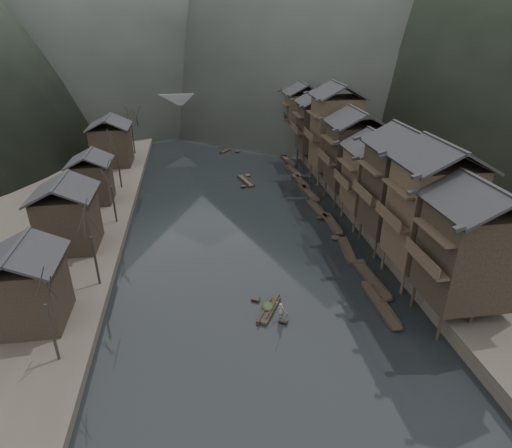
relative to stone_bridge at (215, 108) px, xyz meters
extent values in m
plane|color=black|center=(0.00, -72.00, -5.11)|extent=(300.00, 300.00, 0.00)
cube|color=#2D2823|center=(35.00, -32.00, -4.21)|extent=(40.00, 200.00, 1.80)
cube|color=#2D2823|center=(-35.00, -32.00, -4.51)|extent=(40.00, 200.00, 1.20)
cylinder|color=black|center=(14.20, -82.40, -3.81)|extent=(0.30, 0.30, 2.90)
cylinder|color=black|center=(14.20, -77.60, -3.81)|extent=(0.30, 0.30, 2.90)
cylinder|color=black|center=(16.95, -82.40, -3.81)|extent=(0.30, 0.30, 2.90)
cylinder|color=black|center=(16.95, -77.60, -3.81)|extent=(0.30, 0.30, 2.90)
cube|color=black|center=(17.30, -80.00, 1.80)|extent=(7.00, 6.00, 8.62)
cube|color=#2C2218|center=(13.30, -80.00, 1.37)|extent=(1.20, 5.70, 0.25)
cylinder|color=#2C2218|center=(14.20, -75.40, -3.81)|extent=(0.30, 0.30, 2.90)
cylinder|color=#2C2218|center=(14.20, -70.60, -3.81)|extent=(0.30, 0.30, 2.90)
cylinder|color=#2C2218|center=(16.95, -75.40, -3.81)|extent=(0.30, 0.30, 2.90)
cylinder|color=#2C2218|center=(16.95, -70.60, -3.81)|extent=(0.30, 0.30, 2.90)
cube|color=#2C2218|center=(17.30, -73.00, 2.56)|extent=(7.00, 6.00, 10.14)
cube|color=#2C2218|center=(13.30, -73.00, 2.05)|extent=(1.20, 5.70, 0.25)
cylinder|color=black|center=(14.20, -68.40, -3.81)|extent=(0.30, 0.30, 2.90)
cylinder|color=black|center=(14.20, -63.60, -3.81)|extent=(0.30, 0.30, 2.90)
cylinder|color=black|center=(16.95, -68.40, -3.81)|extent=(0.30, 0.30, 2.90)
cylinder|color=black|center=(16.95, -63.60, -3.81)|extent=(0.30, 0.30, 2.90)
cube|color=black|center=(17.30, -66.00, 2.42)|extent=(7.00, 6.00, 9.87)
cube|color=#2C2218|center=(13.30, -66.00, 1.93)|extent=(1.20, 5.70, 0.25)
cylinder|color=#2C2218|center=(14.20, -61.40, -3.81)|extent=(0.30, 0.30, 2.90)
cylinder|color=#2C2218|center=(14.20, -56.60, -3.81)|extent=(0.30, 0.30, 2.90)
cylinder|color=#2C2218|center=(16.95, -61.40, -3.81)|extent=(0.30, 0.30, 2.90)
cylinder|color=#2C2218|center=(16.95, -56.60, -3.81)|extent=(0.30, 0.30, 2.90)
cube|color=#2C2218|center=(17.30, -59.00, 1.25)|extent=(7.00, 6.00, 7.51)
cube|color=#2C2218|center=(13.30, -59.00, 0.87)|extent=(1.20, 5.70, 0.25)
cylinder|color=black|center=(14.20, -53.40, -3.81)|extent=(0.30, 0.30, 2.90)
cylinder|color=black|center=(14.20, -48.60, -3.81)|extent=(0.30, 0.30, 2.90)
cylinder|color=black|center=(16.95, -53.40, -3.81)|extent=(0.30, 0.30, 2.90)
cylinder|color=black|center=(16.95, -48.60, -3.81)|extent=(0.30, 0.30, 2.90)
cube|color=black|center=(17.30, -51.00, 1.99)|extent=(7.00, 6.00, 8.99)
cube|color=#2C2218|center=(13.30, -51.00, 1.54)|extent=(1.20, 5.70, 0.25)
cylinder|color=#2C2218|center=(14.20, -44.40, -3.81)|extent=(0.30, 0.30, 2.90)
cylinder|color=#2C2218|center=(14.20, -39.60, -3.81)|extent=(0.30, 0.30, 2.90)
cylinder|color=#2C2218|center=(16.95, -44.40, -3.81)|extent=(0.30, 0.30, 2.90)
cylinder|color=#2C2218|center=(16.95, -39.60, -3.81)|extent=(0.30, 0.30, 2.90)
cube|color=#2C2218|center=(17.30, -42.00, 3.17)|extent=(7.00, 6.00, 11.35)
cube|color=#2C2218|center=(13.30, -42.00, 2.60)|extent=(1.20, 5.70, 0.25)
cylinder|color=black|center=(14.20, -34.40, -3.81)|extent=(0.30, 0.30, 2.90)
cylinder|color=black|center=(14.20, -29.60, -3.81)|extent=(0.30, 0.30, 2.90)
cylinder|color=black|center=(16.95, -34.40, -3.81)|extent=(0.30, 0.30, 2.90)
cylinder|color=black|center=(16.95, -29.60, -3.81)|extent=(0.30, 0.30, 2.90)
cube|color=black|center=(17.30, -32.00, 1.78)|extent=(7.00, 6.00, 8.59)
cube|color=#2C2218|center=(13.30, -32.00, 1.36)|extent=(1.20, 5.70, 0.25)
cylinder|color=#2C2218|center=(14.20, -22.40, -3.81)|extent=(0.30, 0.30, 2.90)
cylinder|color=#2C2218|center=(14.20, -17.60, -3.81)|extent=(0.30, 0.30, 2.90)
cylinder|color=#2C2218|center=(16.95, -22.40, -3.81)|extent=(0.30, 0.30, 2.90)
cylinder|color=#2C2218|center=(16.95, -17.60, -3.81)|extent=(0.30, 0.30, 2.90)
cube|color=#2C2218|center=(17.30, -20.00, 1.76)|extent=(7.00, 6.00, 8.53)
cube|color=#2C2218|center=(13.30, -20.00, 1.33)|extent=(1.20, 5.70, 0.25)
cube|color=black|center=(-20.50, -76.00, -0.91)|extent=(5.50, 5.50, 6.00)
cube|color=black|center=(-20.50, -62.00, -0.66)|extent=(6.00, 6.00, 6.50)
cube|color=black|center=(-20.50, -48.00, -1.01)|extent=(5.00, 5.00, 5.80)
cube|color=black|center=(-20.50, -30.00, -0.51)|extent=(6.50, 6.50, 6.80)
cylinder|color=black|center=(-17.00, -81.19, -1.28)|extent=(0.24, 0.24, 5.25)
cylinder|color=black|center=(-17.00, -70.60, -1.25)|extent=(0.24, 0.24, 5.33)
cylinder|color=black|center=(-17.00, -55.74, -1.45)|extent=(0.24, 0.24, 4.92)
cylinder|color=black|center=(-17.00, -42.69, -1.15)|extent=(0.24, 0.24, 5.51)
cylinder|color=black|center=(-17.00, -23.55, -1.14)|extent=(0.24, 0.24, 5.54)
cylinder|color=black|center=(-17.00, -10.82, -1.81)|extent=(0.24, 0.24, 4.20)
cube|color=black|center=(11.21, -77.18, -4.96)|extent=(1.11, 7.21, 0.30)
cube|color=black|center=(11.21, -77.18, -4.78)|extent=(1.16, 7.07, 0.10)
cube|color=black|center=(11.22, -73.72, -4.82)|extent=(0.94, 0.88, 0.36)
cube|color=black|center=(11.21, -80.64, -4.82)|extent=(0.94, 0.88, 0.36)
cube|color=black|center=(12.01, -72.91, -4.96)|extent=(1.52, 7.49, 0.30)
cube|color=black|center=(12.01, -72.91, -4.78)|extent=(1.56, 7.35, 0.10)
cube|color=black|center=(12.21, -69.34, -4.82)|extent=(0.98, 0.96, 0.36)
cube|color=black|center=(11.81, -76.47, -4.82)|extent=(0.98, 0.96, 0.36)
cube|color=black|center=(11.61, -66.18, -4.96)|extent=(1.90, 6.49, 0.30)
cube|color=black|center=(11.61, -66.18, -4.78)|extent=(1.94, 6.37, 0.10)
cube|color=black|center=(11.23, -63.13, -4.82)|extent=(1.03, 0.90, 0.34)
cube|color=black|center=(12.00, -69.22, -4.82)|extent=(1.03, 0.90, 0.34)
cube|color=black|center=(12.04, -58.93, -4.96)|extent=(1.15, 6.49, 0.30)
cube|color=black|center=(12.04, -58.93, -4.78)|extent=(1.21, 6.36, 0.10)
cube|color=black|center=(12.01, -55.82, -4.82)|extent=(0.94, 0.81, 0.34)
cube|color=black|center=(12.07, -62.05, -4.82)|extent=(0.94, 0.81, 0.34)
cube|color=black|center=(11.38, -53.93, -4.96)|extent=(1.62, 6.35, 0.30)
cube|color=black|center=(11.38, -53.93, -4.78)|extent=(1.67, 6.23, 0.10)
cube|color=black|center=(11.63, -50.93, -4.82)|extent=(1.00, 0.85, 0.33)
cube|color=black|center=(11.13, -56.94, -4.82)|extent=(1.00, 0.85, 0.33)
cube|color=black|center=(11.80, -47.58, -4.96)|extent=(1.83, 7.48, 0.30)
cube|color=black|center=(11.80, -47.58, -4.78)|extent=(1.87, 7.34, 0.10)
cube|color=black|center=(12.15, -44.04, -4.82)|extent=(1.02, 0.99, 0.36)
cube|color=black|center=(11.45, -51.12, -4.82)|extent=(1.02, 0.99, 0.36)
cube|color=black|center=(11.77, -42.13, -4.96)|extent=(1.58, 7.19, 0.30)
cube|color=black|center=(11.77, -42.13, -4.78)|extent=(1.63, 7.05, 0.10)
cube|color=black|center=(12.00, -38.71, -4.82)|extent=(0.99, 0.94, 0.35)
cube|color=black|center=(11.53, -45.54, -4.82)|extent=(0.99, 0.94, 0.35)
cube|color=black|center=(11.83, -36.88, -4.96)|extent=(1.96, 6.55, 0.30)
cube|color=black|center=(11.83, -36.88, -4.78)|extent=(2.00, 6.42, 0.10)
cube|color=black|center=(12.25, -33.81, -4.82)|extent=(1.03, 0.91, 0.34)
cube|color=black|center=(11.41, -39.95, -4.82)|extent=(1.03, 0.91, 0.34)
cube|color=black|center=(12.22, -29.91, -4.96)|extent=(1.82, 6.91, 0.30)
cube|color=black|center=(12.22, -29.91, -4.78)|extent=(1.86, 6.78, 0.10)
cube|color=black|center=(12.56, -26.65, -4.82)|extent=(1.02, 0.93, 0.35)
cube|color=black|center=(11.87, -33.17, -4.82)|extent=(1.02, 0.93, 0.35)
cube|color=black|center=(12.24, -24.59, -4.96)|extent=(1.79, 6.80, 0.30)
cube|color=black|center=(12.24, -24.59, -4.78)|extent=(1.83, 6.67, 0.10)
cube|color=black|center=(11.90, -21.38, -4.82)|extent=(1.02, 0.92, 0.34)
cube|color=black|center=(12.57, -27.79, -4.82)|extent=(1.02, 0.92, 0.34)
cube|color=black|center=(12.37, -18.01, -4.96)|extent=(1.91, 6.34, 0.30)
cube|color=black|center=(12.37, -18.01, -4.78)|extent=(1.94, 6.23, 0.10)
cube|color=black|center=(11.98, -15.03, -4.82)|extent=(1.03, 0.89, 0.33)
cube|color=black|center=(12.76, -20.98, -4.82)|extent=(1.03, 0.89, 0.33)
cube|color=black|center=(2.61, -40.51, -4.96)|extent=(2.41, 5.87, 0.30)
cube|color=black|center=(2.61, -40.51, -4.78)|extent=(2.43, 5.77, 0.10)
cube|color=black|center=(3.30, -37.81, -4.82)|extent=(1.00, 0.91, 0.32)
cube|color=black|center=(1.92, -43.21, -4.82)|extent=(1.00, 0.91, 0.32)
cube|color=black|center=(1.37, -20.53, -4.96)|extent=(4.21, 5.04, 0.30)
cube|color=black|center=(1.37, -20.53, -4.78)|extent=(4.18, 4.99, 0.10)
cube|color=black|center=(-0.27, -18.40, -4.82)|extent=(1.10, 1.07, 0.32)
cube|color=black|center=(3.01, -22.66, -4.82)|extent=(1.10, 1.07, 0.32)
cube|color=#4C4C4F|center=(0.00, 0.00, 2.09)|extent=(40.00, 6.00, 1.60)
cube|color=#4C4C4F|center=(0.00, -2.70, 3.39)|extent=(40.00, 0.50, 1.00)
cube|color=#4C4C4F|center=(0.00, 2.70, 3.39)|extent=(40.00, 0.50, 1.00)
cube|color=#4C4C4F|center=(-14.00, 0.00, -1.91)|extent=(3.20, 6.00, 6.40)
cube|color=#4C4C4F|center=(-4.50, 0.00, -1.91)|extent=(3.20, 6.00, 6.40)
cube|color=#4C4C4F|center=(4.50, 0.00, -1.91)|extent=(3.20, 6.00, 6.40)
cube|color=#4C4C4F|center=(14.00, 0.00, -1.91)|extent=(3.20, 6.00, 6.40)
cube|color=black|center=(0.41, -76.35, -4.96)|extent=(2.96, 4.35, 0.30)
cube|color=black|center=(0.41, -76.35, -4.78)|extent=(2.96, 4.29, 0.10)
cube|color=black|center=(-0.60, -74.49, -4.82)|extent=(0.98, 0.88, 0.29)
cube|color=black|center=(1.43, -78.22, -4.82)|extent=(0.98, 0.88, 0.29)
ellipsoid|color=black|center=(0.31, -76.16, -4.36)|extent=(1.06, 1.39, 0.63)
imported|color=#565658|center=(1.22, -77.83, -3.83)|extent=(0.63, 0.43, 1.70)
cylinder|color=#8C7A51|center=(1.42, -77.83, -1.43)|extent=(1.70, 2.06, 3.10)
camera|label=1|loc=(-5.61, -108.93, 20.09)|focal=30.00mm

